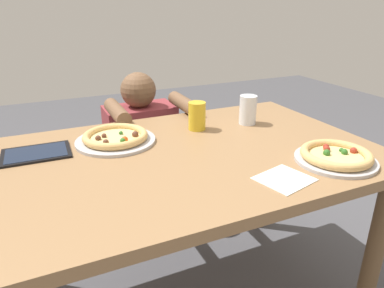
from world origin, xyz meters
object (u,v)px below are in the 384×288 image
Objects in this scene: drink_cup_colored at (197,116)px; pizza_far at (116,138)px; water_cup_clear at (248,110)px; tablet at (36,153)px; diner_seated at (143,159)px; pizza_near at (336,156)px.

pizza_far is at bearing -179.23° from drink_cup_colored.
tablet is (-0.90, 0.02, -0.06)m from water_cup_clear.
drink_cup_colored is 0.66m from diner_seated.
diner_seated is (0.55, 0.51, -0.34)m from tablet.
pizza_far is at bearing -0.38° from tablet.
water_cup_clear reaches higher than pizza_far.
pizza_near is at bearing -68.12° from diner_seated.
water_cup_clear is 0.90m from tablet.
drink_cup_colored is 0.50× the size of tablet.
water_cup_clear is (0.24, -0.03, 0.01)m from drink_cup_colored.
drink_cup_colored is 0.13× the size of diner_seated.
diner_seated is (-0.35, 0.54, -0.40)m from water_cup_clear.
pizza_near is 0.49m from water_cup_clear.
pizza_near is 1.15m from diner_seated.
diner_seated is (0.25, 0.52, -0.35)m from pizza_far.
drink_cup_colored reaches higher than pizza_near.
pizza_near reaches higher than tablet.
pizza_far is at bearing 178.00° from water_cup_clear.
pizza_far is 0.36m from drink_cup_colored.
water_cup_clear is at bearing -1.47° from tablet.
drink_cup_colored is 0.66m from tablet.
pizza_far is 0.67m from diner_seated.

